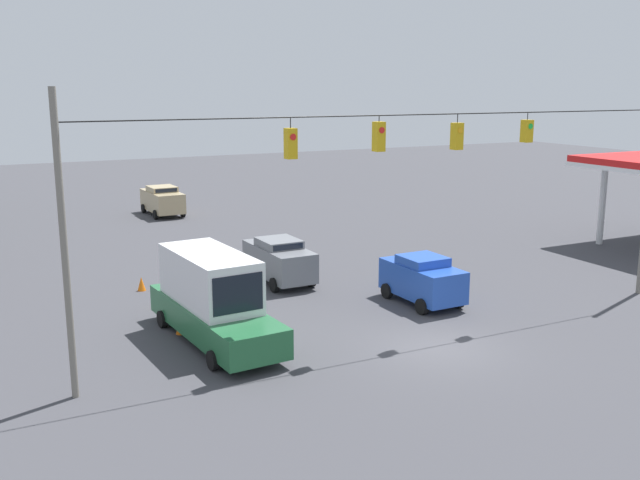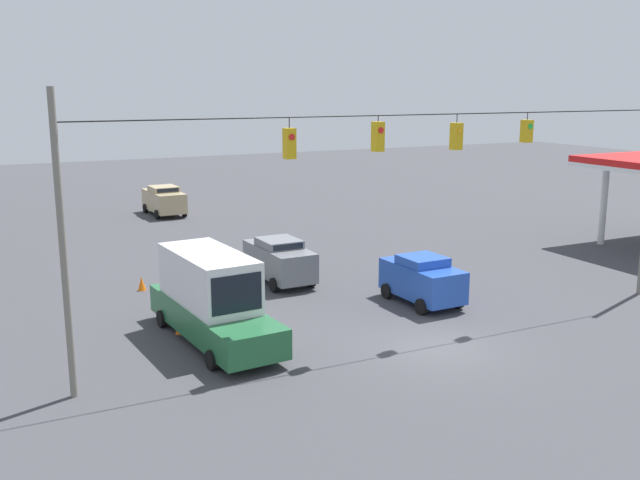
{
  "view_description": "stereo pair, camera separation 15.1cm",
  "coord_description": "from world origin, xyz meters",
  "views": [
    {
      "loc": [
        14.03,
        18.78,
        8.76
      ],
      "look_at": [
        0.54,
        -7.89,
        2.31
      ],
      "focal_mm": 40.0,
      "sensor_mm": 36.0,
      "label": 1
    },
    {
      "loc": [
        13.89,
        18.84,
        8.76
      ],
      "look_at": [
        0.54,
        -7.89,
        2.31
      ],
      "focal_mm": 40.0,
      "sensor_mm": 36.0,
      "label": 2
    }
  ],
  "objects": [
    {
      "name": "sedan_grey_withflow_mid",
      "position": [
        1.45,
        -10.21,
        1.04
      ],
      "size": [
        2.1,
        4.43,
        2.0
      ],
      "color": "slate",
      "rests_on": "ground_plane"
    },
    {
      "name": "traffic_cone_second",
      "position": [
        7.46,
        -8.67,
        0.31
      ],
      "size": [
        0.36,
        0.36,
        0.62
      ],
      "primitive_type": "cone",
      "color": "orange",
      "rests_on": "ground_plane"
    },
    {
      "name": "box_truck_green_parked_shoulder",
      "position": [
        6.6,
        -4.26,
        1.53
      ],
      "size": [
        2.84,
        7.5,
        3.13
      ],
      "color": "#236038",
      "rests_on": "ground_plane"
    },
    {
      "name": "ground_plane",
      "position": [
        0.0,
        0.0,
        0.0
      ],
      "size": [
        140.0,
        140.0,
        0.0
      ],
      "primitive_type": "plane",
      "color": "#3D3D42"
    },
    {
      "name": "traffic_cone_nearest",
      "position": [
        7.46,
        -5.36,
        0.31
      ],
      "size": [
        0.36,
        0.36,
        0.62
      ],
      "primitive_type": "cone",
      "color": "orange",
      "rests_on": "ground_plane"
    },
    {
      "name": "sedan_tan_withflow_deep",
      "position": [
        1.71,
        -29.83,
        1.05
      ],
      "size": [
        2.28,
        4.49,
        2.01
      ],
      "color": "tan",
      "rests_on": "ground_plane"
    },
    {
      "name": "overhead_signal_span",
      "position": [
        0.07,
        -1.48,
        5.49
      ],
      "size": [
        23.57,
        0.38,
        8.77
      ],
      "color": "slate",
      "rests_on": "ground_plane"
    },
    {
      "name": "traffic_cone_third",
      "position": [
        7.43,
        -11.6,
        0.31
      ],
      "size": [
        0.36,
        0.36,
        0.62
      ],
      "primitive_type": "cone",
      "color": "orange",
      "rests_on": "ground_plane"
    },
    {
      "name": "sedan_blue_crossing_near",
      "position": [
        -2.48,
        -4.54,
        1.03
      ],
      "size": [
        2.08,
        3.86,
        1.99
      ],
      "color": "#234CB2",
      "rests_on": "ground_plane"
    }
  ]
}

